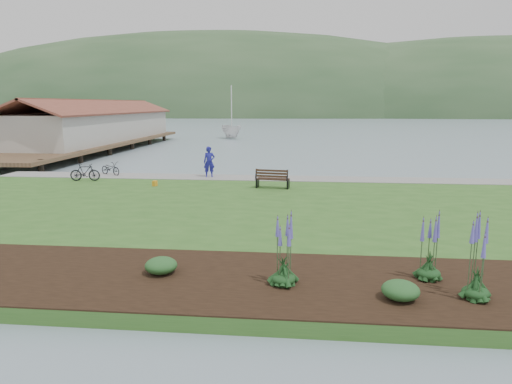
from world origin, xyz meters
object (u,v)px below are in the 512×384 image
park_bench (272,178)px  person (209,159)px  bicycle_a (110,168)px  sailboat (232,139)px

park_bench → person: (-4.20, 3.46, 0.59)m
person → bicycle_a: (-6.57, 0.23, -0.69)m
person → park_bench: bearing=-52.8°
person → sailboat: bearing=83.4°
sailboat → bicycle_a: bearing=-123.0°
park_bench → bicycle_a: bearing=169.6°
park_bench → bicycle_a: size_ratio=1.10×
person → sailboat: 37.93m
person → sailboat: sailboat is taller
park_bench → bicycle_a: park_bench is taller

